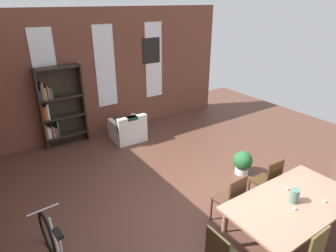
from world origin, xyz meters
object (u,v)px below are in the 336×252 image
vase_on_table (294,196)px  potted_plant_by_shelf (243,162)px  armchair_white (128,130)px  dining_table (292,205)px  dining_chair_far_right (268,181)px  dining_chair_far_left (231,199)px  bookshelf_tall (58,107)px

vase_on_table → potted_plant_by_shelf: 2.05m
vase_on_table → armchair_white: (-0.39, 4.63, -0.59)m
dining_table → dining_chair_far_right: 0.92m
dining_table → dining_chair_far_right: size_ratio=2.17×
vase_on_table → armchair_white: 4.68m
vase_on_table → dining_chair_far_right: bearing=58.9°
vase_on_table → dining_chair_far_left: vase_on_table is taller
vase_on_table → bookshelf_tall: size_ratio=0.10×
armchair_white → bookshelf_tall: bearing=154.8°
armchair_white → dining_chair_far_right: bearing=-77.5°
dining_chair_far_left → bookshelf_tall: (-1.45, 4.57, 0.50)m
dining_chair_far_left → potted_plant_by_shelf: bearing=35.8°
bookshelf_tall → dining_chair_far_left: bearing=-72.3°
dining_table → dining_chair_far_right: bearing=59.2°
dining_chair_far_right → bookshelf_tall: bookshelf_tall is taller
dining_chair_far_right → bookshelf_tall: size_ratio=0.47×
dining_chair_far_right → dining_chair_far_left: bearing=180.0°
dining_chair_far_right → bookshelf_tall: (-2.37, 4.57, 0.50)m
bookshelf_tall → potted_plant_by_shelf: size_ratio=3.89×
dining_table → vase_on_table: size_ratio=9.78×
dining_chair_far_right → armchair_white: dining_chair_far_right is taller
dining_chair_far_right → potted_plant_by_shelf: (0.43, 0.97, -0.23)m
bookshelf_tall → dining_chair_far_right: bearing=-62.5°
dining_chair_far_left → bookshelf_tall: size_ratio=0.47×
dining_table → bookshelf_tall: size_ratio=1.02×
vase_on_table → dining_chair_far_left: size_ratio=0.22×
dining_table → vase_on_table: 0.18m
bookshelf_tall → vase_on_table: bearing=-70.3°
armchair_white → dining_chair_far_left: bearing=-91.0°
dining_chair_far_left → dining_chair_far_right: (0.92, -0.00, 0.00)m
dining_table → vase_on_table: bearing=180.0°
vase_on_table → potted_plant_by_shelf: size_ratio=0.40×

